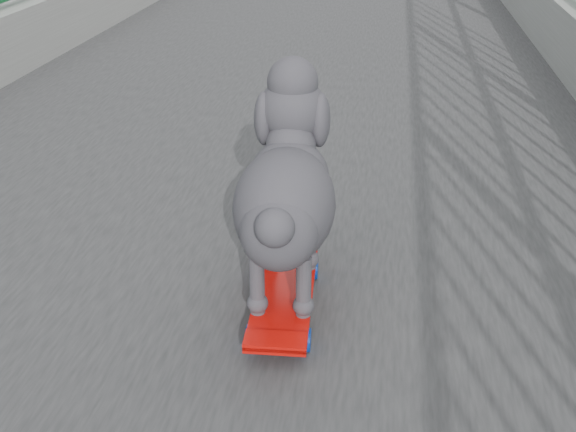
# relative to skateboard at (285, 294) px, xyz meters

# --- Properties ---
(skateboard) EXTENTS (0.16, 0.45, 0.06)m
(skateboard) POSITION_rel_skateboard_xyz_m (0.00, 0.00, 0.00)
(skateboard) COLOR red
(skateboard) RESTS_ON footbridge
(poodle) EXTENTS (0.24, 0.53, 0.44)m
(poodle) POSITION_rel_skateboard_xyz_m (-0.00, 0.03, 0.25)
(poodle) COLOR #2B282D
(poodle) RESTS_ON skateboard
(car_5) EXTENTS (1.41, 4.04, 1.33)m
(car_5) POSITION_rel_skateboard_xyz_m (-6.27, 10.79, -6.38)
(car_5) COLOR #A6A5AB
(car_5) RESTS_ON ground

